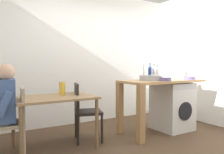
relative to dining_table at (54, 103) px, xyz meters
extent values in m
plane|color=#4C3826|center=(0.95, -0.58, -0.64)|extent=(5.46, 5.46, 0.00)
cube|color=white|center=(0.95, 1.17, 0.71)|extent=(4.60, 0.10, 2.70)
cube|color=olive|center=(0.00, 0.00, 0.08)|extent=(1.10, 0.76, 0.03)
cylinder|color=brown|center=(-0.50, -0.33, -0.29)|extent=(0.05, 0.05, 0.71)
cylinder|color=brown|center=(0.50, -0.33, -0.29)|extent=(0.05, 0.05, 0.71)
cylinder|color=brown|center=(-0.50, 0.33, -0.29)|extent=(0.05, 0.05, 0.71)
cylinder|color=brown|center=(0.50, 0.33, -0.29)|extent=(0.05, 0.05, 0.71)
cube|color=gray|center=(-0.62, -0.10, -0.19)|extent=(0.45, 0.45, 0.04)
cube|color=gray|center=(-0.44, -0.12, 0.03)|extent=(0.09, 0.38, 0.45)
cylinder|color=gray|center=(-0.46, -0.30, -0.42)|extent=(0.04, 0.04, 0.45)
cylinder|color=gray|center=(-0.42, 0.06, -0.42)|extent=(0.04, 0.04, 0.45)
cube|color=black|center=(0.55, 0.05, -0.19)|extent=(0.50, 0.50, 0.04)
cube|color=black|center=(0.38, 0.10, 0.03)|extent=(0.15, 0.37, 0.45)
cylinder|color=black|center=(0.78, 0.17, -0.42)|extent=(0.04, 0.04, 0.45)
cylinder|color=black|center=(0.67, -0.18, -0.42)|extent=(0.04, 0.04, 0.45)
cylinder|color=black|center=(0.43, 0.28, -0.42)|extent=(0.04, 0.04, 0.45)
cylinder|color=black|center=(0.32, -0.07, -0.42)|extent=(0.04, 0.04, 0.45)
cube|color=#3F598C|center=(-0.62, -0.10, 0.11)|extent=(0.24, 0.36, 0.52)
cylinder|color=#3F598C|center=(-0.67, -0.31, 0.09)|extent=(0.20, 0.11, 0.31)
cylinder|color=#3F598C|center=(-0.61, 0.11, 0.09)|extent=(0.20, 0.11, 0.31)
sphere|color=tan|center=(-0.62, -0.10, 0.45)|extent=(0.21, 0.21, 0.21)
sphere|color=black|center=(-0.68, -0.09, 0.37)|extent=(0.12, 0.12, 0.12)
cube|color=tan|center=(1.87, -0.19, 0.26)|extent=(1.50, 0.68, 0.04)
cube|color=#A07749|center=(1.17, -0.48, -0.20)|extent=(0.10, 0.10, 0.88)
cube|color=#A07749|center=(1.17, 0.10, -0.20)|extent=(0.10, 0.10, 0.88)
cube|color=silver|center=(2.13, -0.19, -0.21)|extent=(0.60, 0.60, 0.86)
cylinder|color=black|center=(2.13, -0.49, -0.26)|extent=(0.32, 0.02, 0.32)
cube|color=#B2B2B7|center=(2.13, -0.49, 0.16)|extent=(0.54, 0.01, 0.08)
cylinder|color=#9EA0A5|center=(1.60, -0.19, 0.32)|extent=(0.38, 0.38, 0.09)
cylinder|color=#B2B2B7|center=(1.60, -0.01, 0.42)|extent=(0.02, 0.02, 0.28)
cylinder|color=navy|center=(1.78, 0.03, 0.38)|extent=(0.07, 0.07, 0.21)
cone|color=navy|center=(1.78, 0.03, 0.52)|extent=(0.06, 0.06, 0.06)
cylinder|color=#262626|center=(1.78, 0.03, 0.56)|extent=(0.03, 0.03, 0.02)
cylinder|color=silver|center=(1.89, 0.04, 0.38)|extent=(0.06, 0.06, 0.20)
cone|color=silver|center=(1.89, 0.04, 0.50)|extent=(0.06, 0.06, 0.05)
cylinder|color=#262626|center=(1.89, 0.04, 0.54)|extent=(0.03, 0.03, 0.02)
cylinder|color=silver|center=(2.01, 0.09, 0.37)|extent=(0.07, 0.07, 0.19)
cone|color=silver|center=(2.01, 0.09, 0.49)|extent=(0.07, 0.07, 0.05)
cylinder|color=#262626|center=(2.01, 0.09, 0.53)|extent=(0.03, 0.03, 0.02)
cylinder|color=slate|center=(1.73, -0.39, 0.31)|extent=(0.22, 0.22, 0.06)
cylinder|color=#3D375B|center=(1.73, -0.39, 0.32)|extent=(0.17, 0.17, 0.03)
cylinder|color=gray|center=(2.50, -0.14, 0.34)|extent=(0.11, 0.11, 0.13)
cylinder|color=#99724C|center=(2.48, -0.13, 0.49)|extent=(0.01, 0.04, 0.18)
cylinder|color=#99724C|center=(2.52, -0.15, 0.49)|extent=(0.01, 0.05, 0.18)
cylinder|color=slate|center=(2.32, -0.41, 0.30)|extent=(0.20, 0.20, 0.05)
cylinder|color=#3D375B|center=(2.32, -0.41, 0.32)|extent=(0.16, 0.16, 0.03)
cylinder|color=gold|center=(0.15, 0.10, 0.19)|extent=(0.09, 0.09, 0.19)
cube|color=#B2B2B7|center=(1.82, -0.29, 0.28)|extent=(0.15, 0.06, 0.01)
cube|color=#262628|center=(1.82, -0.29, 0.28)|extent=(0.15, 0.06, 0.01)
camera|label=1|loc=(-0.95, -3.11, 0.55)|focal=36.19mm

